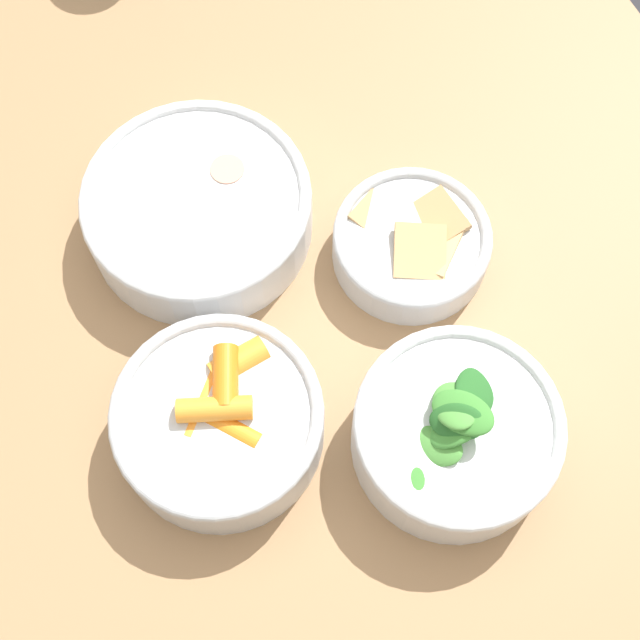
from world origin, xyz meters
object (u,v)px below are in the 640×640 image
object	(u,v)px
bowl_carrots	(219,420)
bowl_beans_hotdog	(199,211)
bowl_cookies	(411,242)
bowl_greens	(455,432)

from	to	relation	value
bowl_carrots	bowl_beans_hotdog	world-z (taller)	bowl_carrots
bowl_carrots	bowl_cookies	world-z (taller)	bowl_carrots
bowl_beans_hotdog	bowl_cookies	size ratio (longest dim) A/B	1.45
bowl_carrots	bowl_beans_hotdog	xyz separation A→B (m)	(0.17, -0.05, -0.00)
bowl_greens	bowl_beans_hotdog	bearing A→B (deg)	21.54
bowl_carrots	bowl_cookies	bearing A→B (deg)	-68.98
bowl_carrots	bowl_beans_hotdog	distance (m)	0.18
bowl_greens	bowl_cookies	distance (m)	0.17
bowl_carrots	bowl_cookies	xyz separation A→B (m)	(0.08, -0.20, -0.01)
bowl_carrots	bowl_greens	world-z (taller)	bowl_greens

